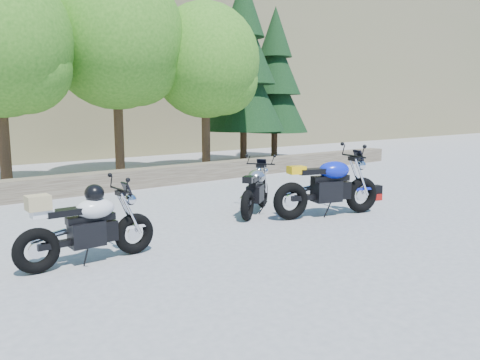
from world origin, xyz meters
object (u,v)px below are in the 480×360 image
(silver_bike, at_px, (255,190))
(backpack, at_px, (376,193))
(white_bike, at_px, (87,225))
(blue_bike, at_px, (328,187))

(silver_bike, relative_size, backpack, 4.82)
(white_bike, bearing_deg, backpack, 2.58)
(backpack, bearing_deg, blue_bike, -154.43)
(white_bike, height_order, backpack, white_bike)
(silver_bike, xyz_separation_m, white_bike, (-3.81, -0.93, 0.06))
(silver_bike, bearing_deg, blue_bike, -85.63)
(blue_bike, distance_m, backpack, 2.21)
(white_bike, relative_size, blue_bike, 0.84)
(silver_bike, xyz_separation_m, backpack, (3.07, -0.71, -0.30))
(backpack, bearing_deg, white_bike, -162.90)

